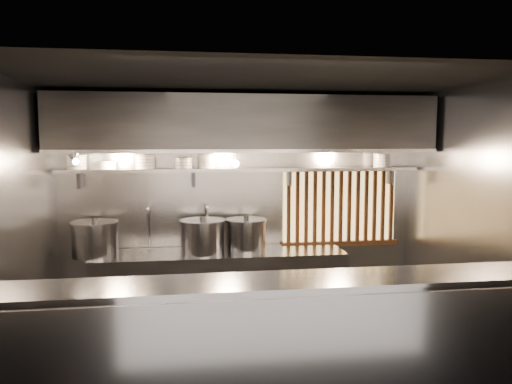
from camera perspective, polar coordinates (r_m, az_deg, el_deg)
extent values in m
plane|color=black|center=(5.32, 0.31, -18.94)|extent=(4.50, 4.50, 0.00)
plane|color=black|center=(4.86, 0.33, 12.56)|extent=(4.50, 4.50, 0.00)
plane|color=gray|center=(6.37, -1.73, -1.64)|extent=(4.50, 0.00, 4.50)
plane|color=gray|center=(5.08, -25.72, -4.17)|extent=(0.00, 3.00, 3.00)
plane|color=gray|center=(5.69, 23.36, -3.04)|extent=(0.00, 3.00, 3.00)
cube|color=gray|center=(4.24, 2.36, -17.52)|extent=(4.50, 0.50, 1.10)
cube|color=#939399|center=(4.01, 3.09, -18.97)|extent=(4.50, 0.02, 1.01)
cube|color=gray|center=(4.05, 2.39, -10.17)|extent=(4.50, 0.56, 0.03)
cube|color=gray|center=(6.18, -4.10, -10.91)|extent=(3.00, 0.70, 0.90)
cube|color=gray|center=(6.15, -1.55, 2.58)|extent=(4.40, 0.34, 0.04)
cube|color=#2D2D30|center=(5.92, -1.30, 7.72)|extent=(4.40, 0.80, 0.65)
cube|color=gray|center=(5.52, -0.78, 4.69)|extent=(4.40, 0.03, 0.04)
cube|color=#FCCA71|center=(6.63, 9.53, -1.60)|extent=(1.50, 0.02, 0.92)
cube|color=brown|center=(6.54, 9.73, 2.60)|extent=(1.56, 0.06, 0.06)
cube|color=brown|center=(6.67, 9.59, -5.83)|extent=(1.56, 0.06, 0.06)
cube|color=brown|center=(6.40, 3.76, -1.80)|extent=(0.04, 0.04, 0.92)
cube|color=brown|center=(6.43, 4.76, -1.77)|extent=(0.04, 0.04, 0.92)
cube|color=brown|center=(6.46, 5.76, -1.75)|extent=(0.04, 0.04, 0.92)
cube|color=brown|center=(6.49, 6.75, -1.73)|extent=(0.04, 0.04, 0.92)
cube|color=brown|center=(6.52, 7.73, -1.70)|extent=(0.04, 0.04, 0.92)
cube|color=brown|center=(6.55, 8.70, -1.68)|extent=(0.04, 0.04, 0.92)
cube|color=brown|center=(6.58, 9.66, -1.66)|extent=(0.04, 0.04, 0.92)
cube|color=brown|center=(6.62, 10.61, -1.63)|extent=(0.04, 0.04, 0.92)
cube|color=brown|center=(6.66, 11.55, -1.61)|extent=(0.04, 0.04, 0.92)
cube|color=brown|center=(6.70, 12.48, -1.58)|extent=(0.04, 0.04, 0.92)
cube|color=brown|center=(6.74, 13.39, -1.56)|extent=(0.04, 0.04, 0.92)
cube|color=brown|center=(6.79, 14.30, -1.53)|extent=(0.04, 0.04, 0.92)
cube|color=brown|center=(6.83, 15.19, -1.51)|extent=(0.04, 0.04, 0.92)
cylinder|color=silver|center=(6.33, -12.09, -3.75)|extent=(0.03, 0.03, 0.48)
sphere|color=silver|center=(6.29, -12.14, -1.60)|extent=(0.04, 0.04, 0.04)
cylinder|color=silver|center=(6.16, -12.22, -1.75)|extent=(0.03, 0.26, 0.03)
sphere|color=silver|center=(6.03, -12.30, -1.92)|extent=(0.04, 0.04, 0.04)
cylinder|color=silver|center=(6.04, -12.28, -2.57)|extent=(0.03, 0.03, 0.14)
cylinder|color=silver|center=(6.32, -5.73, -3.66)|extent=(0.03, 0.03, 0.48)
sphere|color=silver|center=(6.28, -5.76, -1.50)|extent=(0.04, 0.04, 0.04)
cylinder|color=silver|center=(6.15, -5.70, -1.66)|extent=(0.03, 0.26, 0.03)
sphere|color=silver|center=(6.02, -5.64, -1.82)|extent=(0.04, 0.04, 0.04)
cylinder|color=silver|center=(6.03, -5.63, -2.48)|extent=(0.03, 0.03, 0.14)
cone|color=gray|center=(5.75, -20.17, 3.88)|extent=(0.25, 0.27, 0.20)
sphere|color=#FFE0B2|center=(5.72, -19.89, 3.28)|extent=(0.07, 0.07, 0.07)
cylinder|color=#2D2D30|center=(5.84, -20.00, 4.70)|extent=(0.02, 0.22, 0.02)
cylinder|color=#2D2D30|center=(6.01, -2.36, 4.02)|extent=(0.01, 0.01, 0.12)
sphere|color=#FFE0B2|center=(6.01, -2.36, 3.26)|extent=(0.09, 0.09, 0.09)
cylinder|color=gray|center=(6.10, -17.93, -5.25)|extent=(0.57, 0.57, 0.38)
cylinder|color=gray|center=(6.06, -17.99, -3.37)|extent=(0.61, 0.61, 0.03)
cylinder|color=#2D2D30|center=(6.05, -18.00, -3.04)|extent=(0.06, 0.06, 0.04)
cylinder|color=gray|center=(5.97, -6.13, -5.24)|extent=(0.54, 0.54, 0.37)
cylinder|color=gray|center=(5.94, -6.15, -3.33)|extent=(0.57, 0.57, 0.03)
cylinder|color=#2D2D30|center=(5.93, -6.15, -3.00)|extent=(0.06, 0.06, 0.04)
cylinder|color=gray|center=(6.08, -1.13, -5.06)|extent=(0.60, 0.60, 0.36)
cylinder|color=gray|center=(6.05, -1.13, -3.26)|extent=(0.64, 0.64, 0.03)
cylinder|color=#2D2D30|center=(6.04, -1.13, -2.93)|extent=(0.06, 0.06, 0.04)
cylinder|color=silver|center=(6.22, -19.82, 2.64)|extent=(0.22, 0.22, 0.03)
cylinder|color=silver|center=(6.22, -19.83, 2.99)|extent=(0.22, 0.22, 0.03)
cylinder|color=silver|center=(6.22, -19.84, 3.34)|extent=(0.22, 0.22, 0.03)
cylinder|color=silver|center=(6.22, -19.85, 3.69)|extent=(0.22, 0.22, 0.03)
cylinder|color=silver|center=(6.22, -19.86, 3.94)|extent=(0.24, 0.24, 0.01)
cylinder|color=silver|center=(6.17, -16.62, 2.71)|extent=(0.21, 0.21, 0.03)
cylinder|color=silver|center=(6.16, -16.63, 3.07)|extent=(0.21, 0.21, 0.03)
cylinder|color=silver|center=(6.16, -16.64, 3.33)|extent=(0.22, 0.22, 0.01)
cylinder|color=silver|center=(6.12, -12.53, 2.80)|extent=(0.23, 0.23, 0.03)
cylinder|color=silver|center=(6.12, -12.54, 3.15)|extent=(0.23, 0.23, 0.03)
cylinder|color=silver|center=(6.11, -12.54, 3.51)|extent=(0.23, 0.23, 0.03)
cylinder|color=silver|center=(6.11, -12.55, 3.86)|extent=(0.23, 0.23, 0.03)
cylinder|color=silver|center=(6.11, -12.56, 4.13)|extent=(0.25, 0.25, 0.01)
cylinder|color=silver|center=(6.10, -8.28, 2.87)|extent=(0.21, 0.21, 0.03)
cylinder|color=silver|center=(6.10, -8.28, 3.22)|extent=(0.21, 0.21, 0.03)
cylinder|color=silver|center=(6.10, -8.29, 3.58)|extent=(0.21, 0.21, 0.03)
cylinder|color=silver|center=(6.10, -8.29, 3.84)|extent=(0.22, 0.22, 0.01)
cylinder|color=silver|center=(6.11, -5.65, 2.90)|extent=(0.21, 0.21, 0.03)
cylinder|color=silver|center=(6.11, -5.65, 3.26)|extent=(0.21, 0.21, 0.03)
cylinder|color=silver|center=(6.11, -5.65, 3.62)|extent=(0.21, 0.21, 0.03)
cylinder|color=silver|center=(6.10, -5.66, 3.97)|extent=(0.21, 0.21, 0.03)
cylinder|color=silver|center=(6.10, -5.66, 4.24)|extent=(0.23, 0.23, 0.01)
cylinder|color=silver|center=(6.61, 14.15, 2.98)|extent=(0.20, 0.20, 0.03)
cylinder|color=silver|center=(6.60, 14.16, 3.31)|extent=(0.20, 0.20, 0.03)
cylinder|color=silver|center=(6.60, 14.17, 3.64)|extent=(0.20, 0.20, 0.03)
cylinder|color=silver|center=(6.60, 14.17, 3.97)|extent=(0.20, 0.20, 0.03)
cylinder|color=silver|center=(6.60, 14.18, 4.21)|extent=(0.22, 0.22, 0.01)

